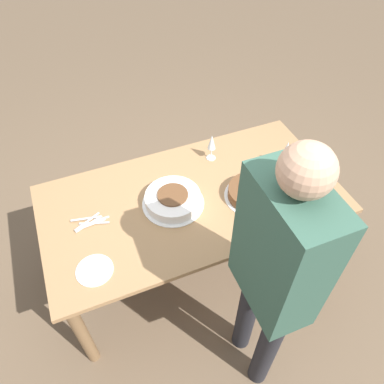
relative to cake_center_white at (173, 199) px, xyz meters
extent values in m
plane|color=brown|center=(0.12, 0.00, -0.77)|extent=(12.00, 12.00, 0.00)
cube|color=#9E754C|center=(0.12, 0.00, -0.05)|extent=(1.79, 0.93, 0.03)
cylinder|color=brown|center=(-0.70, -0.39, -0.42)|extent=(0.07, 0.07, 0.71)
cylinder|color=brown|center=(0.94, -0.39, -0.42)|extent=(0.07, 0.07, 0.71)
cylinder|color=brown|center=(-0.70, 0.39, -0.42)|extent=(0.07, 0.07, 0.71)
cylinder|color=brown|center=(0.94, 0.39, -0.42)|extent=(0.07, 0.07, 0.71)
cylinder|color=white|center=(0.00, 0.00, -0.03)|extent=(0.37, 0.37, 0.01)
cylinder|color=white|center=(0.00, 0.00, 0.00)|extent=(0.33, 0.33, 0.06)
cylinder|color=brown|center=(0.00, 0.00, 0.04)|extent=(0.18, 0.18, 0.01)
cylinder|color=white|center=(0.46, -0.13, -0.03)|extent=(0.33, 0.33, 0.01)
cylinder|color=brown|center=(0.46, -0.13, 0.00)|extent=(0.29, 0.29, 0.06)
cylinder|color=white|center=(0.46, -0.13, 0.04)|extent=(0.16, 0.16, 0.01)
cylinder|color=silver|center=(0.37, 0.28, -0.03)|extent=(0.06, 0.06, 0.00)
cylinder|color=silver|center=(0.37, 0.28, 0.01)|extent=(0.01, 0.01, 0.08)
cone|color=silver|center=(0.37, 0.28, 0.10)|extent=(0.05, 0.05, 0.10)
cylinder|color=silver|center=(0.77, 0.04, -0.03)|extent=(0.07, 0.07, 0.00)
cylinder|color=silver|center=(0.77, 0.04, 0.01)|extent=(0.01, 0.01, 0.08)
cone|color=silver|center=(0.77, 0.04, 0.11)|extent=(0.05, 0.05, 0.11)
cylinder|color=silver|center=(-0.53, -0.27, -0.03)|extent=(0.19, 0.19, 0.01)
cube|color=silver|center=(-0.46, 0.04, -0.04)|extent=(0.17, 0.02, 0.00)
cube|color=silver|center=(-0.49, 0.03, -0.03)|extent=(0.16, 0.07, 0.00)
cube|color=silver|center=(-0.46, 0.03, -0.03)|extent=(0.16, 0.07, 0.00)
cube|color=silver|center=(-0.48, 0.02, -0.03)|extent=(0.17, 0.03, 0.00)
cube|color=silver|center=(-0.50, 0.07, -0.02)|extent=(0.17, 0.05, 0.00)
cube|color=silver|center=(-0.50, 0.04, -0.02)|extent=(0.16, 0.09, 0.00)
cylinder|color=#232328|center=(0.19, -0.86, -0.36)|extent=(0.11, 0.11, 0.83)
cylinder|color=#232328|center=(0.19, -0.64, -0.36)|extent=(0.11, 0.11, 0.83)
cube|color=#335647|center=(0.19, -0.75, 0.40)|extent=(0.22, 0.40, 0.69)
sphere|color=tan|center=(0.19, -0.75, 0.84)|extent=(0.19, 0.19, 0.19)
camera|label=1|loc=(-0.44, -1.38, 1.64)|focal=35.00mm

